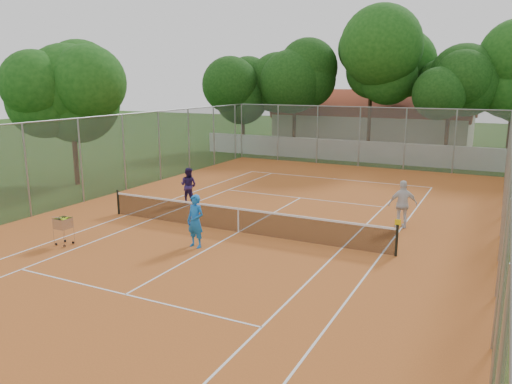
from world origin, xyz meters
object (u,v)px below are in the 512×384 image
at_px(player_far_left, 189,185).
at_px(ball_hopper, 64,230).
at_px(clubhouse, 373,121).
at_px(player_near, 195,221).
at_px(player_far_right, 403,204).
at_px(tennis_net, 238,220).

height_order(player_far_left, ball_hopper, player_far_left).
relative_size(clubhouse, player_near, 8.80).
bearing_deg(player_far_left, player_far_right, 179.85).
bearing_deg(clubhouse, player_near, -87.23).
bearing_deg(player_near, tennis_net, 85.01).
height_order(tennis_net, ball_hopper, ball_hopper).
bearing_deg(player_near, player_far_left, 134.05).
xyz_separation_m(tennis_net, player_far_left, (-4.35, 3.07, 0.36)).
distance_m(tennis_net, player_far_right, 6.46).
bearing_deg(ball_hopper, player_near, 32.84).
bearing_deg(player_far_left, clubhouse, -97.33).
bearing_deg(player_far_left, player_near, 124.14).
relative_size(clubhouse, player_far_right, 8.62).
height_order(player_near, player_far_right, player_far_right).
relative_size(tennis_net, player_far_right, 6.24).
distance_m(player_far_left, ball_hopper, 7.18).
bearing_deg(player_far_right, player_near, 18.72).
bearing_deg(tennis_net, player_far_left, 144.77).
bearing_deg(player_far_right, ball_hopper, 11.79).
xyz_separation_m(player_far_right, ball_hopper, (-10.23, -7.51, -0.41)).
relative_size(tennis_net, clubhouse, 0.72).
relative_size(player_near, ball_hopper, 1.73).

